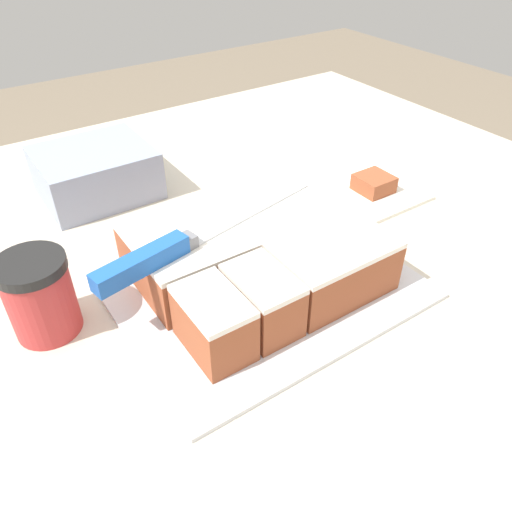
% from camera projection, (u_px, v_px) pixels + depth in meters
% --- Properties ---
extents(countertop, '(1.40, 1.10, 0.94)m').
position_uv_depth(countertop, '(222.00, 452.00, 0.97)').
color(countertop, beige).
rests_on(countertop, ground_plane).
extents(cake_board, '(0.36, 0.32, 0.01)m').
position_uv_depth(cake_board, '(256.00, 279.00, 0.65)').
color(cake_board, silver).
rests_on(cake_board, countertop).
extents(cake, '(0.27, 0.24, 0.07)m').
position_uv_depth(cake, '(257.00, 255.00, 0.63)').
color(cake, '#994C2D').
rests_on(cake, cake_board).
extents(knife, '(0.33, 0.08, 0.02)m').
position_uv_depth(knife, '(164.00, 252.00, 0.56)').
color(knife, silver).
rests_on(knife, cake).
extents(coffee_cup, '(0.08, 0.08, 0.10)m').
position_uv_depth(coffee_cup, '(40.00, 296.00, 0.55)').
color(coffee_cup, '#B23333').
rests_on(coffee_cup, countertop).
extents(paper_napkin, '(0.14, 0.14, 0.01)m').
position_uv_depth(paper_napkin, '(372.00, 192.00, 0.83)').
color(paper_napkin, white).
rests_on(paper_napkin, countertop).
extents(brownie, '(0.05, 0.05, 0.03)m').
position_uv_depth(brownie, '(374.00, 183.00, 0.82)').
color(brownie, '#994C2D').
rests_on(brownie, paper_napkin).
extents(storage_box, '(0.17, 0.15, 0.08)m').
position_uv_depth(storage_box, '(96.00, 173.00, 0.81)').
color(storage_box, '#8C99B2').
rests_on(storage_box, countertop).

